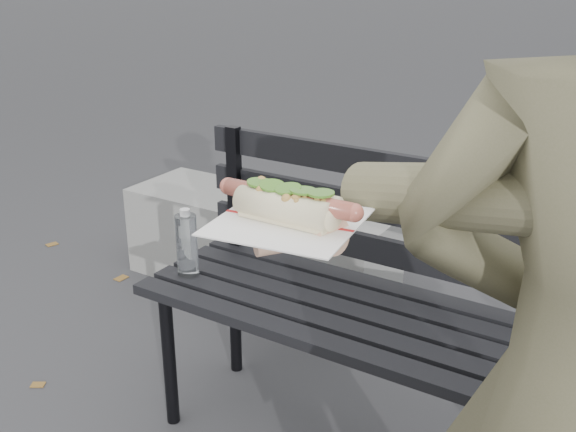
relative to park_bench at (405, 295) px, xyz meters
name	(u,v)px	position (x,y,z in m)	size (l,w,h in m)	color
park_bench	(405,295)	(0.00, 0.00, 0.00)	(1.50, 0.44, 0.88)	black
concrete_block	(259,244)	(-0.95, 0.69, -0.32)	(1.20, 0.40, 0.40)	slate
held_hotdog	(448,205)	(0.33, -0.74, 0.56)	(0.63, 0.32, 0.20)	brown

